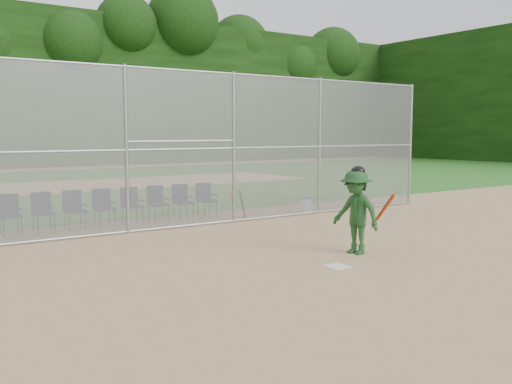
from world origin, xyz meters
TOP-DOWN VIEW (x-y plane):
  - ground at (0.00, 0.00)m, footprint 100.00×100.00m
  - grass_strip at (0.00, 18.00)m, footprint 100.00×100.00m
  - dirt_patch_far at (0.00, 18.00)m, footprint 24.00×24.00m
  - backstop_fence at (0.00, 5.00)m, footprint 16.09×0.09m
  - treeline at (0.00, 20.00)m, footprint 81.00×60.00m
  - home_plate at (-0.20, -0.37)m, footprint 0.42×0.42m
  - batter_at_plate at (0.89, 0.27)m, footprint 0.89×1.30m
  - water_cooler at (3.81, 5.36)m, footprint 0.38×0.38m
  - spare_bats at (1.34, 5.33)m, footprint 0.36×0.36m
  - chair_1 at (-4.36, 6.38)m, footprint 0.54×0.52m
  - chair_2 at (-3.60, 6.38)m, footprint 0.54×0.52m
  - chair_3 at (-2.85, 6.38)m, footprint 0.54×0.52m
  - chair_4 at (-2.09, 6.38)m, footprint 0.54×0.52m
  - chair_5 at (-1.33, 6.38)m, footprint 0.54×0.52m
  - chair_6 at (-0.57, 6.38)m, footprint 0.54×0.52m
  - chair_7 at (0.19, 6.38)m, footprint 0.54×0.52m
  - chair_8 at (0.95, 6.38)m, footprint 0.54×0.52m

SIDE VIEW (x-z plane):
  - ground at x=0.00m, z-range 0.00..0.00m
  - grass_strip at x=0.00m, z-range 0.01..0.01m
  - home_plate at x=-0.20m, z-range 0.00..0.02m
  - dirt_patch_far at x=0.00m, z-range 0.01..0.01m
  - water_cooler at x=3.81m, z-range 0.00..0.48m
  - spare_bats at x=1.34m, z-range 0.00..0.82m
  - chair_1 at x=-4.36m, z-range 0.00..0.96m
  - chair_2 at x=-3.60m, z-range 0.00..0.96m
  - chair_3 at x=-2.85m, z-range 0.00..0.96m
  - chair_4 at x=-2.09m, z-range 0.00..0.96m
  - chair_5 at x=-1.33m, z-range 0.00..0.96m
  - chair_6 at x=-0.57m, z-range 0.00..0.96m
  - chair_7 at x=0.19m, z-range 0.00..0.96m
  - chair_8 at x=0.95m, z-range 0.00..0.96m
  - batter_at_plate at x=0.89m, z-range -0.03..1.73m
  - backstop_fence at x=0.00m, z-range 0.07..4.07m
  - treeline at x=0.00m, z-range 0.00..11.00m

